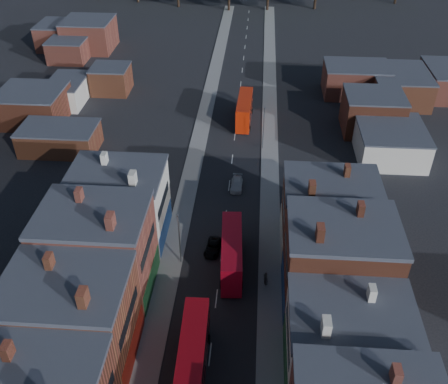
% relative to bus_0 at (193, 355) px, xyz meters
% --- Properties ---
extents(pavement_west, '(3.00, 200.00, 0.12)m').
position_rel_bus_0_xyz_m(pavement_west, '(-5.00, 36.13, -2.60)').
color(pavement_west, gray).
rests_on(pavement_west, ground).
extents(pavement_east, '(3.00, 200.00, 0.12)m').
position_rel_bus_0_xyz_m(pavement_east, '(8.00, 36.13, -2.60)').
color(pavement_east, gray).
rests_on(pavement_east, ground).
extents(lamp_post_2, '(0.25, 0.70, 8.12)m').
position_rel_bus_0_xyz_m(lamp_post_2, '(-3.70, 16.13, 2.05)').
color(lamp_post_2, slate).
rests_on(lamp_post_2, ground).
extents(lamp_post_3, '(0.25, 0.70, 8.12)m').
position_rel_bus_0_xyz_m(lamp_post_3, '(6.70, 46.13, 2.05)').
color(lamp_post_3, slate).
rests_on(lamp_post_3, ground).
extents(bus_0, '(3.12, 11.47, 4.93)m').
position_rel_bus_0_xyz_m(bus_0, '(0.00, 0.00, 0.00)').
color(bus_0, '#A60914').
rests_on(bus_0, ground).
extents(bus_1, '(3.31, 11.34, 4.84)m').
position_rel_bus_0_xyz_m(bus_1, '(3.00, 15.60, -0.05)').
color(bus_1, red).
rests_on(bus_1, ground).
extents(bus_2, '(3.12, 11.37, 4.88)m').
position_rel_bus_0_xyz_m(bus_2, '(3.00, 56.07, -0.03)').
color(bus_2, '#BA2108').
rests_on(bus_2, ground).
extents(car_2, '(2.44, 4.40, 1.17)m').
position_rel_bus_0_xyz_m(car_2, '(0.30, 18.66, -2.08)').
color(car_2, black).
rests_on(car_2, ground).
extents(car_3, '(1.91, 4.50, 1.29)m').
position_rel_bus_0_xyz_m(car_3, '(2.70, 33.69, -2.01)').
color(car_3, silver).
rests_on(car_3, ground).
extents(ped_3, '(0.92, 1.27, 1.98)m').
position_rel_bus_0_xyz_m(ped_3, '(7.41, 12.84, -1.55)').
color(ped_3, '#59534C').
rests_on(ped_3, pavement_east).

